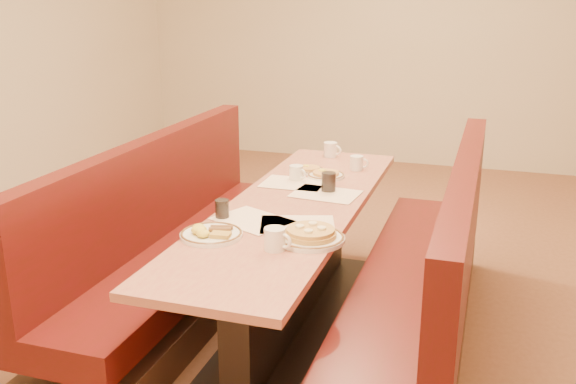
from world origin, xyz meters
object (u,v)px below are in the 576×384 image
(eggs_plate, at_px, (210,233))
(coffee_mug_c, at_px, (357,163))
(booth_right, at_px, (425,287))
(coffee_mug_b, at_px, (297,173))
(diner_table, at_px, (294,268))
(coffee_mug_a, at_px, (276,239))
(soda_tumbler_mid, at_px, (329,182))
(pancake_plate, at_px, (311,236))
(soda_tumbler_near, at_px, (222,209))
(booth_left, at_px, (177,254))
(coffee_mug_d, at_px, (331,149))

(eggs_plate, distance_m, coffee_mug_c, 1.46)
(booth_right, height_order, coffee_mug_b, booth_right)
(diner_table, height_order, coffee_mug_a, coffee_mug_a)
(coffee_mug_c, bearing_deg, eggs_plate, -107.90)
(coffee_mug_a, relative_size, coffee_mug_c, 1.10)
(diner_table, xyz_separation_m, soda_tumbler_mid, (0.12, 0.29, 0.43))
(eggs_plate, distance_m, coffee_mug_a, 0.35)
(booth_right, bearing_deg, pancake_plate, -135.40)
(coffee_mug_b, xyz_separation_m, soda_tumbler_mid, (0.25, -0.17, 0.01))
(coffee_mug_b, relative_size, coffee_mug_c, 0.95)
(booth_right, xyz_separation_m, soda_tumbler_near, (-1.01, -0.33, 0.44))
(booth_left, height_order, booth_right, same)
(soda_tumbler_mid, bearing_deg, booth_right, -25.12)
(pancake_plate, height_order, eggs_plate, pancake_plate)
(eggs_plate, bearing_deg, soda_tumbler_mid, 68.37)
(booth_left, relative_size, coffee_mug_c, 20.40)
(diner_table, bearing_deg, booth_right, 0.00)
(soda_tumbler_near, bearing_deg, pancake_plate, -17.46)
(coffee_mug_c, bearing_deg, coffee_mug_b, -132.84)
(coffee_mug_a, bearing_deg, coffee_mug_b, 116.22)
(diner_table, bearing_deg, coffee_mug_c, 77.69)
(pancake_plate, bearing_deg, coffee_mug_b, 110.93)
(booth_left, relative_size, soda_tumbler_mid, 21.83)
(booth_right, height_order, eggs_plate, booth_right)
(coffee_mug_b, relative_size, coffee_mug_d, 0.87)
(coffee_mug_b, relative_size, soda_tumbler_mid, 1.02)
(booth_right, height_order, soda_tumbler_near, booth_right)
(coffee_mug_a, xyz_separation_m, soda_tumbler_mid, (0.00, 0.93, 0.00))
(pancake_plate, bearing_deg, coffee_mug_a, -127.41)
(booth_right, distance_m, soda_tumbler_near, 1.15)
(pancake_plate, xyz_separation_m, coffee_mug_a, (-0.12, -0.15, 0.03))
(booth_left, xyz_separation_m, pancake_plate, (0.97, -0.49, 0.41))
(diner_table, height_order, pancake_plate, pancake_plate)
(booth_right, distance_m, coffee_mug_c, 1.07)
(diner_table, xyz_separation_m, coffee_mug_b, (-0.13, 0.46, 0.42))
(coffee_mug_a, height_order, coffee_mug_d, same)
(eggs_plate, bearing_deg, soda_tumbler_near, 101.58)
(booth_right, height_order, coffee_mug_c, booth_right)
(booth_left, relative_size, coffee_mug_a, 18.55)
(diner_table, xyz_separation_m, booth_right, (0.73, 0.00, -0.01))
(coffee_mug_d, relative_size, soda_tumbler_mid, 1.17)
(booth_right, xyz_separation_m, coffee_mug_d, (-0.81, 1.10, 0.44))
(booth_right, xyz_separation_m, eggs_plate, (-0.96, -0.59, 0.41))
(booth_left, relative_size, booth_right, 1.00)
(coffee_mug_b, height_order, coffee_mug_d, coffee_mug_d)
(eggs_plate, xyz_separation_m, coffee_mug_c, (0.40, 1.40, 0.03))
(coffee_mug_a, relative_size, soda_tumbler_near, 1.37)
(coffee_mug_c, bearing_deg, coffee_mug_d, 128.97)
(booth_left, height_order, soda_tumbler_near, booth_left)
(coffee_mug_a, distance_m, soda_tumbler_near, 0.51)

